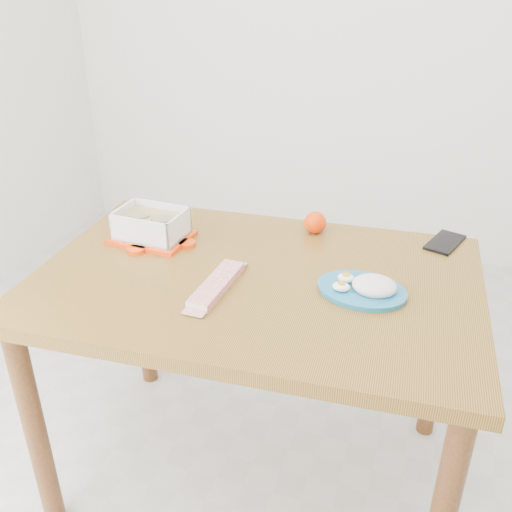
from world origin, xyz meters
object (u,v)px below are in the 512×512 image
(rice_plate, at_px, (366,287))
(dining_table, at_px, (256,306))
(food_container, at_px, (151,225))
(smartphone, at_px, (445,242))
(orange_fruit, at_px, (315,222))

(rice_plate, bearing_deg, dining_table, -171.26)
(dining_table, xyz_separation_m, food_container, (-0.37, 0.11, 0.15))
(rice_plate, relative_size, smartphone, 1.69)
(dining_table, relative_size, rice_plate, 4.73)
(dining_table, bearing_deg, rice_plate, -3.15)
(dining_table, bearing_deg, smartphone, 34.19)
(dining_table, xyz_separation_m, rice_plate, (0.30, -0.00, 0.12))
(dining_table, height_order, smartphone, smartphone)
(rice_plate, bearing_deg, orange_fruit, 132.01)
(orange_fruit, xyz_separation_m, smartphone, (0.39, 0.05, -0.03))
(dining_table, bearing_deg, food_container, 160.45)
(smartphone, bearing_deg, orange_fruit, -154.52)
(rice_plate, bearing_deg, food_container, 179.43)
(dining_table, distance_m, food_container, 0.42)
(rice_plate, distance_m, smartphone, 0.41)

